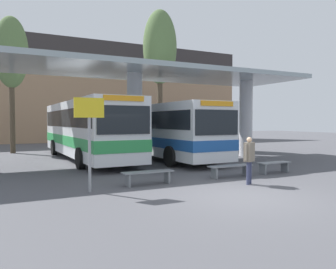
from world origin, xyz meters
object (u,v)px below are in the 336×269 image
Objects in this scene: transit_bus_left_bay at (86,128)px; waiting_bench_near_pillar at (148,175)px; waiting_bench_mid_platform at (274,165)px; transit_bus_center_bay at (162,129)px; pedestrian_waiting at (249,156)px; poplar_tree_behind_left at (160,49)px; waiting_bench_far_platform at (231,168)px; parked_car_street at (190,132)px; poplar_tree_behind_right at (11,54)px; info_sign_platform at (89,125)px.

waiting_bench_near_pillar is (0.24, -8.47, -1.45)m from transit_bus_left_bay.
waiting_bench_mid_platform is (5.88, -8.47, -1.46)m from transit_bus_left_bay.
pedestrian_waiting is (-0.65, -8.30, -0.72)m from transit_bus_center_bay.
poplar_tree_behind_left is at bearing -145.75° from transit_bus_left_bay.
waiting_bench_far_platform is 0.39× the size of parked_car_street.
poplar_tree_behind_right is 1.92× the size of parked_car_street.
poplar_tree_behind_left reaches higher than pedestrian_waiting.
parked_car_street is (13.37, 20.36, 0.68)m from waiting_bench_near_pillar.
info_sign_platform is 15.37m from poplar_tree_behind_right.
waiting_bench_mid_platform is 0.94× the size of pedestrian_waiting.
transit_bus_center_bay is (4.00, -1.62, -0.08)m from transit_bus_left_bay.
transit_bus_left_bay is 9.35m from waiting_bench_far_platform.
poplar_tree_behind_right is at bearing 87.09° from pedestrian_waiting.
waiting_bench_mid_platform is at bearing -56.14° from poplar_tree_behind_right.
poplar_tree_behind_left is at bearing 63.73° from waiting_bench_near_pillar.
transit_bus_center_bay is at bearing 105.35° from waiting_bench_mid_platform.
poplar_tree_behind_left is (3.29, 13.62, 7.58)m from waiting_bench_far_platform.
info_sign_platform is 17.42m from poplar_tree_behind_left.
poplar_tree_behind_left is at bearing 49.48° from pedestrian_waiting.
waiting_bench_near_pillar is 1.11× the size of pedestrian_waiting.
waiting_bench_near_pillar is 1.18× the size of waiting_bench_mid_platform.
info_sign_platform is at bearing 139.75° from pedestrian_waiting.
poplar_tree_behind_left reaches higher than waiting_bench_mid_platform.
poplar_tree_behind_right is (-3.70, 5.81, 4.88)m from transit_bus_left_bay.
info_sign_platform is at bearing -131.02° from parked_car_street.
waiting_bench_far_platform is (-0.33, -6.85, -1.36)m from transit_bus_center_bay.
poplar_tree_behind_left reaches higher than waiting_bench_near_pillar.
transit_bus_left_bay reaches higher than info_sign_platform.
waiting_bench_far_platform is 0.17× the size of poplar_tree_behind_left.
waiting_bench_near_pillar is 5.64m from waiting_bench_mid_platform.
poplar_tree_behind_left reaches higher than transit_bus_center_bay.
info_sign_platform is at bearing -82.48° from poplar_tree_behind_right.
transit_bus_center_bay is at bearing 50.84° from info_sign_platform.
pedestrian_waiting is (5.13, -1.20, -1.06)m from info_sign_platform.
waiting_bench_mid_platform is 0.53× the size of info_sign_platform.
transit_bus_left_bay is 4.25× the size of info_sign_platform.
transit_bus_center_bay is 16.59m from parked_car_street.
poplar_tree_behind_left reaches higher than transit_bus_left_bay.
poplar_tree_behind_left is at bearing -138.87° from parked_car_street.
info_sign_platform reaches higher than pedestrian_waiting.
waiting_bench_mid_platform is 18.32m from poplar_tree_behind_right.
waiting_bench_mid_platform is (5.64, 0.00, -0.01)m from waiting_bench_near_pillar.
waiting_bench_near_pillar is 16.10m from poplar_tree_behind_right.
transit_bus_center_bay is at bearing 87.26° from waiting_bench_far_platform.
waiting_bench_far_platform is (3.67, -8.47, -1.45)m from transit_bus_left_bay.
waiting_bench_mid_platform is at bearing 0.00° from waiting_bench_near_pillar.
waiting_bench_near_pillar is 0.37× the size of parked_car_street.
pedestrian_waiting is at bearing -13.20° from info_sign_platform.
parked_car_street is (17.30, 6.08, -5.65)m from poplar_tree_behind_right.
waiting_bench_far_platform is at bearing 180.00° from waiting_bench_mid_platform.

